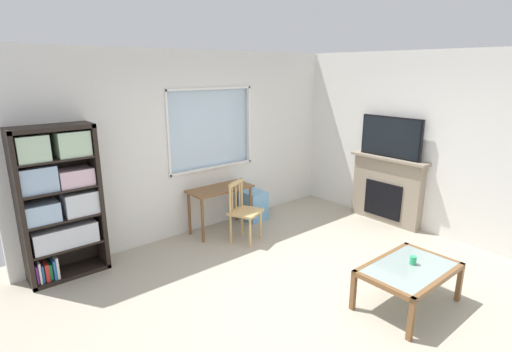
# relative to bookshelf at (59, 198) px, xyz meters

# --- Properties ---
(ground) EXTENTS (6.27, 5.89, 0.02)m
(ground) POSITION_rel_bookshelf_xyz_m (2.02, -2.20, -1.00)
(ground) COLOR #B2A893
(wall_back_with_window) EXTENTS (5.27, 0.15, 2.74)m
(wall_back_with_window) POSITION_rel_bookshelf_xyz_m (1.99, 0.24, 0.35)
(wall_back_with_window) COLOR silver
(wall_back_with_window) RESTS_ON ground
(wall_right) EXTENTS (0.12, 5.09, 2.74)m
(wall_right) POSITION_rel_bookshelf_xyz_m (4.72, -2.20, 0.38)
(wall_right) COLOR silver
(wall_right) RESTS_ON ground
(bookshelf) EXTENTS (0.90, 0.38, 1.85)m
(bookshelf) POSITION_rel_bookshelf_xyz_m (0.00, 0.00, 0.00)
(bookshelf) COLOR black
(bookshelf) RESTS_ON ground
(desk_under_window) EXTENTS (1.00, 0.47, 0.70)m
(desk_under_window) POSITION_rel_bookshelf_xyz_m (2.24, -0.11, -0.40)
(desk_under_window) COLOR brown
(desk_under_window) RESTS_ON ground
(wooden_chair) EXTENTS (0.54, 0.53, 0.90)m
(wooden_chair) POSITION_rel_bookshelf_xyz_m (2.29, -0.62, -0.53)
(wooden_chair) COLOR tan
(wooden_chair) RESTS_ON ground
(plastic_drawer_unit) EXTENTS (0.35, 0.40, 0.49)m
(plastic_drawer_unit) POSITION_rel_bookshelf_xyz_m (2.94, -0.06, -0.75)
(plastic_drawer_unit) COLOR #72ADDB
(plastic_drawer_unit) RESTS_ON ground
(fireplace) EXTENTS (0.26, 1.30, 1.10)m
(fireplace) POSITION_rel_bookshelf_xyz_m (4.56, -1.54, -0.44)
(fireplace) COLOR gray
(fireplace) RESTS_ON ground
(tv) EXTENTS (0.06, 1.04, 0.65)m
(tv) POSITION_rel_bookshelf_xyz_m (4.54, -1.54, 0.43)
(tv) COLOR black
(tv) RESTS_ON fireplace
(coffee_table) EXTENTS (1.07, 0.70, 0.45)m
(coffee_table) POSITION_rel_bookshelf_xyz_m (2.60, -3.05, -0.60)
(coffee_table) COLOR #8C9E99
(coffee_table) RESTS_ON ground
(sippy_cup) EXTENTS (0.07, 0.07, 0.09)m
(sippy_cup) POSITION_rel_bookshelf_xyz_m (2.68, -3.04, -0.50)
(sippy_cup) COLOR #33B770
(sippy_cup) RESTS_ON coffee_table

